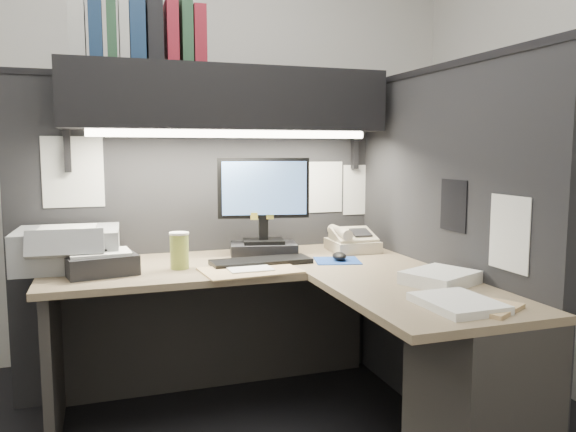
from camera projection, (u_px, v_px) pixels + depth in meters
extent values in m
cube|color=silver|center=(181.00, 134.00, 3.42)|extent=(3.50, 0.04, 2.70)
cube|color=silver|center=(568.00, 62.00, 0.59)|extent=(3.50, 0.04, 2.70)
cube|color=black|center=(204.00, 237.00, 2.96)|extent=(1.90, 0.06, 1.60)
cube|color=black|center=(440.00, 251.00, 2.55)|extent=(0.06, 1.50, 1.60)
cube|color=#7D694F|center=(233.00, 265.00, 2.64)|extent=(1.70, 0.68, 0.03)
cube|color=#7D694F|center=(423.00, 295.00, 2.09)|extent=(0.60, 0.85, 0.03)
cube|color=#302D2B|center=(221.00, 322.00, 2.97)|extent=(1.61, 0.02, 0.70)
cube|color=#302D2B|center=(53.00, 360.00, 2.43)|extent=(0.04, 0.61, 0.70)
cube|color=#302D2B|center=(480.00, 411.00, 1.96)|extent=(0.38, 0.40, 0.70)
cube|color=black|center=(227.00, 99.00, 2.74)|extent=(1.55, 0.34, 0.30)
cylinder|color=white|center=(234.00, 134.00, 2.62)|extent=(1.32, 0.04, 0.04)
cube|color=black|center=(264.00, 249.00, 2.80)|extent=(0.36, 0.26, 0.06)
cube|color=black|center=(263.00, 229.00, 2.79)|extent=(0.05, 0.04, 0.11)
cube|color=black|center=(263.00, 188.00, 2.76)|extent=(0.45, 0.12, 0.30)
cube|color=#5F8BD0|center=(265.00, 188.00, 2.74)|extent=(0.41, 0.08, 0.26)
cube|color=black|center=(261.00, 261.00, 2.60)|extent=(0.47, 0.17, 0.02)
cube|color=navy|center=(337.00, 261.00, 2.66)|extent=(0.25, 0.23, 0.00)
ellipsoid|color=black|center=(339.00, 256.00, 2.66)|extent=(0.09, 0.12, 0.04)
cube|color=#C1B395|center=(353.00, 242.00, 2.92)|extent=(0.24, 0.25, 0.09)
cylinder|color=#A8AF46|center=(179.00, 252.00, 2.49)|extent=(0.10, 0.10, 0.15)
cube|color=#949799|center=(68.00, 248.00, 2.51)|extent=(0.45, 0.39, 0.18)
cube|color=black|center=(100.00, 264.00, 2.39)|extent=(0.32, 0.29, 0.08)
cube|color=tan|center=(250.00, 270.00, 2.44)|extent=(0.44, 0.31, 0.01)
cube|color=white|center=(440.00, 277.00, 2.21)|extent=(0.33, 0.31, 0.05)
cube|color=white|center=(458.00, 303.00, 1.88)|extent=(0.23, 0.29, 0.03)
cube|color=tan|center=(476.00, 305.00, 1.89)|extent=(0.30, 0.32, 0.01)
cube|color=#B3B4B0|center=(77.00, 30.00, 2.48)|extent=(0.07, 0.22, 0.27)
cube|color=#162C4E|center=(96.00, 29.00, 2.51)|extent=(0.06, 0.22, 0.29)
cube|color=#22442C|center=(112.00, 31.00, 2.53)|extent=(0.05, 0.22, 0.27)
cube|color=#B3B4B0|center=(124.00, 29.00, 2.55)|extent=(0.04, 0.22, 0.31)
cube|color=#162C4E|center=(136.00, 32.00, 2.57)|extent=(0.07, 0.22, 0.28)
cube|color=black|center=(153.00, 32.00, 2.61)|extent=(0.07, 0.22, 0.30)
cube|color=maroon|center=(171.00, 33.00, 2.62)|extent=(0.06, 0.22, 0.29)
cube|color=#22442C|center=(184.00, 33.00, 2.66)|extent=(0.05, 0.22, 0.31)
cube|color=maroon|center=(197.00, 38.00, 2.68)|extent=(0.06, 0.22, 0.27)
cube|color=white|center=(324.00, 187.00, 3.11)|extent=(0.21, 0.00, 0.28)
cube|color=white|center=(360.00, 190.00, 3.18)|extent=(0.21, 0.00, 0.28)
cube|color=white|center=(73.00, 172.00, 2.69)|extent=(0.28, 0.00, 0.34)
cube|color=black|center=(453.00, 205.00, 2.39)|extent=(0.00, 0.18, 0.22)
cube|color=white|center=(509.00, 233.00, 2.07)|extent=(0.00, 0.21, 0.28)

